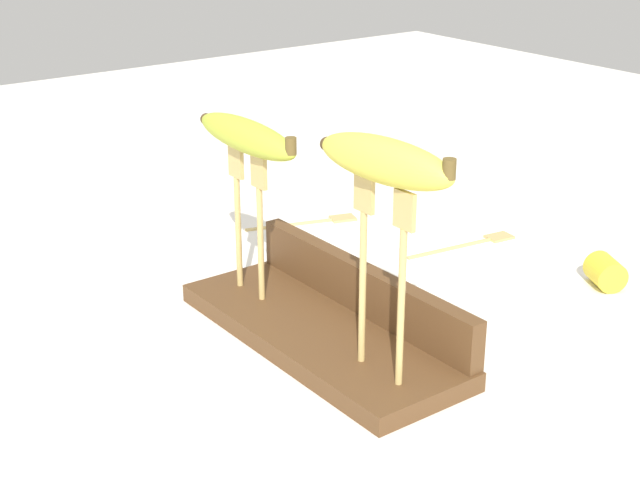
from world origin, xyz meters
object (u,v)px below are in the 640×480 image
object	(u,v)px
banana_raised_right	(385,161)
fork_fallen_near	(474,241)
banana_raised_left	(246,136)
banana_chunk_near	(605,272)
fork_fallen_far	(316,220)
fork_stand_left	(248,209)
fork_stand_right	(382,263)

from	to	relation	value
banana_raised_right	fork_fallen_near	xyz separation A→B (m)	(-0.22, 0.36, -0.24)
banana_raised_left	fork_fallen_near	xyz separation A→B (m)	(0.01, 0.36, -0.21)
banana_raised_right	banana_chunk_near	xyz separation A→B (m)	(-0.03, 0.39, -0.22)
fork_fallen_far	banana_raised_left	bearing A→B (deg)	-51.52
banana_chunk_near	fork_fallen_near	bearing A→B (deg)	-171.90
banana_raised_left	banana_chunk_near	distance (m)	0.48
fork_fallen_near	banana_chunk_near	distance (m)	0.20
fork_stand_left	banana_raised_left	world-z (taller)	banana_raised_left
banana_raised_left	fork_fallen_near	bearing A→B (deg)	87.90
banana_raised_left	banana_raised_right	bearing A→B (deg)	-0.00
banana_raised_right	fork_fallen_far	world-z (taller)	banana_raised_right
fork_stand_right	banana_raised_right	distance (m)	0.10
fork_stand_left	fork_fallen_near	bearing A→B (deg)	87.91
fork_stand_left	fork_stand_right	bearing A→B (deg)	-0.00
fork_stand_right	banana_raised_left	world-z (taller)	banana_raised_left
fork_fallen_near	fork_stand_left	bearing A→B (deg)	-92.09
fork_stand_right	banana_raised_right	size ratio (longest dim) A/B	1.20
fork_fallen_far	banana_raised_right	bearing A→B (deg)	-29.03
fork_stand_left	banana_raised_left	distance (m)	0.09
fork_fallen_near	fork_fallen_far	bearing A→B (deg)	-147.72
banana_raised_right	fork_stand_right	bearing A→B (deg)	6.76
fork_stand_right	fork_fallen_near	distance (m)	0.44
banana_raised_left	fork_fallen_near	world-z (taller)	banana_raised_left
fork_fallen_near	fork_stand_right	bearing A→B (deg)	-58.27
fork_stand_right	banana_raised_right	bearing A→B (deg)	-173.24
fork_stand_left	fork_stand_right	distance (m)	0.24
fork_stand_right	banana_raised_left	size ratio (longest dim) A/B	1.02
banana_raised_left	banana_raised_right	distance (m)	0.24
banana_raised_left	banana_chunk_near	bearing A→B (deg)	61.54
banana_raised_left	banana_raised_right	size ratio (longest dim) A/B	1.17
fork_stand_right	fork_fallen_far	distance (m)	0.50
fork_stand_left	banana_raised_right	xyz separation A→B (m)	(0.24, -0.00, 0.12)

